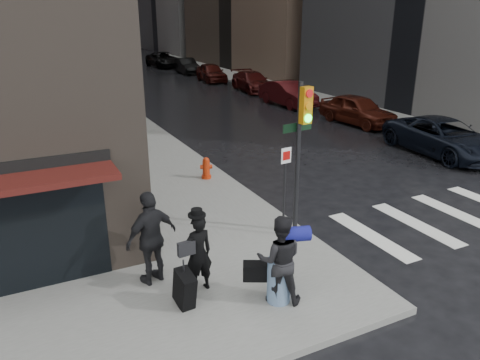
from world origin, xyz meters
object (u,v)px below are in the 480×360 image
object	(u,v)px
parked_car_0	(444,137)
parked_car_1	(357,110)
man_jeans	(279,259)
parked_car_5	(187,66)
parked_car_4	(211,72)
traffic_light	(300,139)
man_greycoat	(152,238)
parked_car_6	(164,60)
man_overcoat	(195,259)
parked_car_3	(252,82)
fire_hydrant	(206,169)
parked_car_2	(288,94)

from	to	relation	value
parked_car_0	parked_car_1	size ratio (longest dim) A/B	1.19
man_jeans	parked_car_5	size ratio (longest dim) A/B	0.44
parked_car_4	parked_car_5	size ratio (longest dim) A/B	1.04
traffic_light	parked_car_4	size ratio (longest dim) A/B	0.90
man_jeans	traffic_light	size ratio (longest dim) A/B	0.47
parked_car_1	parked_car_5	world-z (taller)	parked_car_1
man_greycoat	parked_car_6	size ratio (longest dim) A/B	0.38
man_overcoat	man_greycoat	distance (m)	1.06
man_greycoat	parked_car_1	size ratio (longest dim) A/B	0.46
man_greycoat	parked_car_1	world-z (taller)	man_greycoat
man_overcoat	parked_car_0	distance (m)	13.69
man_overcoat	parked_car_0	size ratio (longest dim) A/B	0.35
parked_car_1	parked_car_6	world-z (taller)	parked_car_1
parked_car_1	parked_car_6	distance (m)	28.94
man_jeans	parked_car_0	distance (m)	12.86
parked_car_3	parked_car_6	size ratio (longest dim) A/B	0.88
parked_car_0	parked_car_6	bearing A→B (deg)	94.80
parked_car_4	parked_car_3	bearing A→B (deg)	-76.82
man_greycoat	parked_car_0	bearing A→B (deg)	179.22
man_jeans	parked_car_4	world-z (taller)	man_jeans
man_jeans	parked_car_5	xyz separation A→B (m)	(11.04, 34.94, -0.39)
parked_car_0	parked_car_3	distance (m)	17.36
traffic_light	fire_hydrant	world-z (taller)	traffic_light
man_greycoat	parked_car_5	world-z (taller)	man_greycoat
traffic_light	parked_car_5	bearing A→B (deg)	68.13
man_overcoat	parked_car_4	size ratio (longest dim) A/B	0.43
parked_car_2	parked_car_6	xyz separation A→B (m)	(-0.47, 23.14, 0.01)
traffic_light	parked_car_1	bearing A→B (deg)	37.57
fire_hydrant	parked_car_5	distance (m)	29.31
man_overcoat	parked_car_2	world-z (taller)	man_overcoat
traffic_light	parked_car_3	distance (m)	23.26
fire_hydrant	parked_car_2	distance (m)	14.19
man_jeans	parked_car_2	world-z (taller)	man_jeans
parked_car_1	parked_car_6	xyz separation A→B (m)	(-1.05, 28.93, -0.00)
man_jeans	parked_car_1	bearing A→B (deg)	-107.67
parked_car_1	parked_car_6	bearing A→B (deg)	86.25
parked_car_0	parked_car_4	size ratio (longest dim) A/B	1.21
man_overcoat	traffic_light	bearing A→B (deg)	-161.64
parked_car_3	fire_hydrant	bearing A→B (deg)	-117.19
fire_hydrant	parked_car_1	distance (m)	11.26
parked_car_2	parked_car_1	bearing A→B (deg)	-87.29
parked_car_4	fire_hydrant	bearing A→B (deg)	-107.68
man_jeans	parked_car_3	world-z (taller)	man_jeans
parked_car_2	parked_car_5	xyz separation A→B (m)	(-0.14, 17.36, -0.05)
traffic_light	parked_car_1	xyz separation A→B (m)	(9.80, 9.42, -1.89)
parked_car_2	parked_car_4	distance (m)	11.57
parked_car_0	parked_car_1	xyz separation A→B (m)	(0.40, 5.79, 0.02)
parked_car_3	parked_car_0	bearing A→B (deg)	-86.01
man_overcoat	parked_car_5	xyz separation A→B (m)	(12.39, 33.98, -0.23)
parked_car_2	parked_car_4	world-z (taller)	parked_car_2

